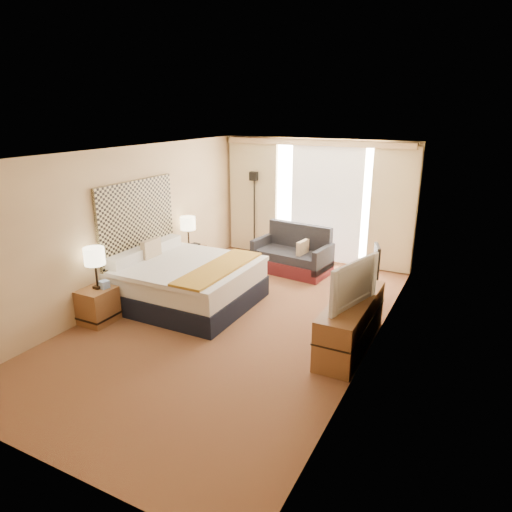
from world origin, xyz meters
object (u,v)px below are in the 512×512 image
at_px(bed, 187,282).
at_px(lamp_left, 94,257).
at_px(media_dresser, 351,323).
at_px(nightstand_right, 191,260).
at_px(lamp_right, 188,224).
at_px(floor_lamp, 254,196).
at_px(television, 347,282).
at_px(loveseat, 293,257).
at_px(nightstand_left, 98,306).
at_px(desk_chair, 367,280).

xyz_separation_m(bed, lamp_left, (-0.81, -1.20, 0.68)).
distance_m(media_dresser, bed, 2.90).
distance_m(nightstand_right, lamp_right, 0.76).
relative_size(floor_lamp, television, 1.73).
bearing_deg(media_dresser, loveseat, 127.46).
height_order(nightstand_left, nightstand_right, same).
bearing_deg(desk_chair, nightstand_left, -165.13).
relative_size(floor_lamp, lamp_right, 2.97).
xyz_separation_m(nightstand_left, lamp_right, (-0.01, 2.46, 0.76)).
bearing_deg(bed, nightstand_right, 122.72).
height_order(lamp_left, lamp_right, lamp_left).
height_order(bed, desk_chair, desk_chair).
xyz_separation_m(bed, television, (2.84, -0.33, 0.63)).
xyz_separation_m(media_dresser, lamp_right, (-3.71, 1.41, 0.68)).
relative_size(nightstand_left, television, 0.51).
bearing_deg(media_dresser, lamp_left, -164.71).
relative_size(bed, lamp_right, 3.42).
bearing_deg(lamp_right, television, -23.08).
bearing_deg(lamp_right, nightstand_left, -89.88).
height_order(media_dresser, loveseat, loveseat).
bearing_deg(desk_chair, media_dresser, -104.04).
xyz_separation_m(desk_chair, lamp_left, (-3.55, -2.43, 0.58)).
bearing_deg(nightstand_right, lamp_left, -89.96).
xyz_separation_m(media_dresser, lamp_left, (-3.70, -1.01, 0.71)).
relative_size(media_dresser, desk_chair, 1.66).
distance_m(lamp_right, television, 3.97).
height_order(bed, floor_lamp, floor_lamp).
bearing_deg(lamp_left, media_dresser, 15.29).
distance_m(nightstand_right, television, 4.05).
bearing_deg(lamp_left, television, 13.38).
bearing_deg(nightstand_right, media_dresser, -21.40).
bearing_deg(lamp_right, nightstand_right, 81.80).
bearing_deg(floor_lamp, nightstand_right, -104.62).
bearing_deg(bed, loveseat, 66.93).
relative_size(nightstand_left, media_dresser, 0.31).
distance_m(nightstand_left, nightstand_right, 2.50).
bearing_deg(television, nightstand_right, 82.30).
distance_m(loveseat, television, 3.30).
bearing_deg(nightstand_left, nightstand_right, 90.00).
bearing_deg(lamp_right, loveseat, 31.05).
height_order(media_dresser, lamp_right, lamp_right).
relative_size(loveseat, lamp_left, 2.44).
xyz_separation_m(loveseat, floor_lamp, (-1.31, 0.81, 1.00)).
relative_size(bed, loveseat, 1.33).
bearing_deg(nightstand_left, floor_lamp, 83.67).
xyz_separation_m(bed, lamp_right, (-0.81, 1.22, 0.65)).
xyz_separation_m(bed, floor_lamp, (-0.33, 3.11, 0.93)).
bearing_deg(bed, media_dresser, -3.78).
distance_m(nightstand_left, media_dresser, 3.85).
height_order(nightstand_right, loveseat, loveseat).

